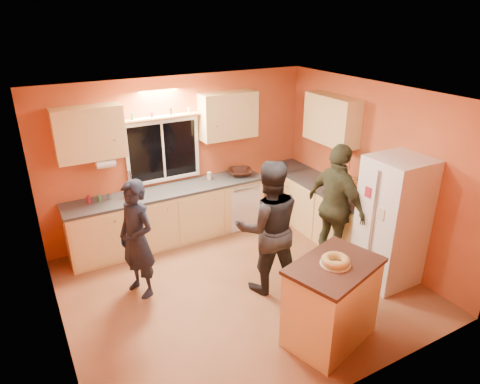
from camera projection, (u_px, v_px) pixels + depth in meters
ground at (240, 287)px, 5.89m from camera, size 4.50×4.50×0.00m
room_shell at (233, 166)px, 5.63m from camera, size 4.54×4.04×2.61m
back_counter at (191, 210)px, 7.08m from camera, size 4.23×0.62×0.90m
right_counter at (330, 213)px, 6.98m from camera, size 0.62×1.84×0.90m
refrigerator at (392, 222)px, 5.73m from camera, size 0.72×0.70×1.80m
island at (331, 302)px, 4.79m from camera, size 1.20×0.97×1.00m
bundt_pastry at (336, 261)px, 4.57m from camera, size 0.31×0.31×0.09m
person_left at (137, 240)px, 5.48m from camera, size 0.58×0.69×1.61m
person_center at (268, 227)px, 5.54m from camera, size 1.06×0.94×1.84m
person_right at (336, 207)px, 6.09m from camera, size 0.51×1.11×1.85m
mixing_bowl at (240, 172)px, 7.31m from camera, size 0.52×0.52×0.10m
utensil_crock at (131, 192)px, 6.44m from camera, size 0.14×0.14×0.17m
potted_plant at (350, 184)px, 6.52m from camera, size 0.38×0.36×0.33m
red_box at (337, 186)px, 6.77m from camera, size 0.19×0.17×0.07m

